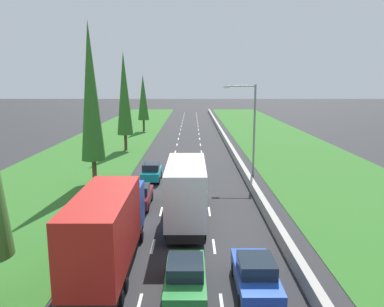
{
  "coord_description": "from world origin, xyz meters",
  "views": [
    {
      "loc": [
        0.49,
        0.32,
        9.29
      ],
      "look_at": [
        0.29,
        48.81,
        0.2
      ],
      "focal_mm": 36.07,
      "sensor_mm": 36.0,
      "label": 1
    }
  ],
  "objects_px": {
    "white_box_truck_centre_lane": "(188,190)",
    "street_light_mast": "(253,123)",
    "maroon_sedan_left_lane": "(140,195)",
    "poplar_tree_fourth": "(145,98)",
    "red_box_truck_left_lane": "(110,229)",
    "teal_hatchback_left_lane": "(153,172)",
    "blue_sedan_right_lane": "(257,275)",
    "green_sedan_centre_lane": "(187,277)",
    "poplar_tree_second": "(92,92)",
    "poplar_tree_third": "(126,94)"
  },
  "relations": [
    {
      "from": "red_box_truck_left_lane",
      "to": "poplar_tree_second",
      "type": "relative_size",
      "value": 0.64
    },
    {
      "from": "green_sedan_centre_lane",
      "to": "blue_sedan_right_lane",
      "type": "distance_m",
      "value": 3.13
    },
    {
      "from": "white_box_truck_centre_lane",
      "to": "teal_hatchback_left_lane",
      "type": "bearing_deg",
      "value": 107.85
    },
    {
      "from": "green_sedan_centre_lane",
      "to": "blue_sedan_right_lane",
      "type": "height_order",
      "value": "same"
    },
    {
      "from": "teal_hatchback_left_lane",
      "to": "poplar_tree_third",
      "type": "distance_m",
      "value": 18.54
    },
    {
      "from": "white_box_truck_centre_lane",
      "to": "teal_hatchback_left_lane",
      "type": "distance_m",
      "value": 11.35
    },
    {
      "from": "red_box_truck_left_lane",
      "to": "teal_hatchback_left_lane",
      "type": "relative_size",
      "value": 2.41
    },
    {
      "from": "poplar_tree_second",
      "to": "poplar_tree_third",
      "type": "bearing_deg",
      "value": 90.03
    },
    {
      "from": "red_box_truck_left_lane",
      "to": "street_light_mast",
      "type": "relative_size",
      "value": 1.04
    },
    {
      "from": "street_light_mast",
      "to": "blue_sedan_right_lane",
      "type": "bearing_deg",
      "value": -97.7
    },
    {
      "from": "teal_hatchback_left_lane",
      "to": "poplar_tree_fourth",
      "type": "xyz_separation_m",
      "value": [
        -5.23,
        36.64,
        5.48
      ]
    },
    {
      "from": "teal_hatchback_left_lane",
      "to": "street_light_mast",
      "type": "relative_size",
      "value": 0.43
    },
    {
      "from": "white_box_truck_centre_lane",
      "to": "poplar_tree_second",
      "type": "bearing_deg",
      "value": 130.83
    },
    {
      "from": "green_sedan_centre_lane",
      "to": "white_box_truck_centre_lane",
      "type": "distance_m",
      "value": 9.15
    },
    {
      "from": "maroon_sedan_left_lane",
      "to": "poplar_tree_fourth",
      "type": "height_order",
      "value": "poplar_tree_fourth"
    },
    {
      "from": "maroon_sedan_left_lane",
      "to": "poplar_tree_third",
      "type": "height_order",
      "value": "poplar_tree_third"
    },
    {
      "from": "blue_sedan_right_lane",
      "to": "poplar_tree_second",
      "type": "distance_m",
      "value": 23.54
    },
    {
      "from": "poplar_tree_second",
      "to": "street_light_mast",
      "type": "xyz_separation_m",
      "value": [
        14.83,
        3.07,
        -3.12
      ]
    },
    {
      "from": "maroon_sedan_left_lane",
      "to": "street_light_mast",
      "type": "height_order",
      "value": "street_light_mast"
    },
    {
      "from": "poplar_tree_third",
      "to": "red_box_truck_left_lane",
      "type": "bearing_deg",
      "value": -81.76
    },
    {
      "from": "maroon_sedan_left_lane",
      "to": "poplar_tree_second",
      "type": "relative_size",
      "value": 0.31
    },
    {
      "from": "red_box_truck_left_lane",
      "to": "maroon_sedan_left_lane",
      "type": "height_order",
      "value": "red_box_truck_left_lane"
    },
    {
      "from": "poplar_tree_second",
      "to": "poplar_tree_third",
      "type": "xyz_separation_m",
      "value": [
        -0.01,
        17.15,
        -0.69
      ]
    },
    {
      "from": "teal_hatchback_left_lane",
      "to": "poplar_tree_third",
      "type": "bearing_deg",
      "value": 107.57
    },
    {
      "from": "green_sedan_centre_lane",
      "to": "poplar_tree_third",
      "type": "xyz_separation_m",
      "value": [
        -8.75,
        36.2,
        6.85
      ]
    },
    {
      "from": "green_sedan_centre_lane",
      "to": "white_box_truck_centre_lane",
      "type": "xyz_separation_m",
      "value": [
        -0.1,
        9.04,
        1.37
      ]
    },
    {
      "from": "red_box_truck_left_lane",
      "to": "teal_hatchback_left_lane",
      "type": "bearing_deg",
      "value": 89.09
    },
    {
      "from": "red_box_truck_left_lane",
      "to": "poplar_tree_fourth",
      "type": "height_order",
      "value": "poplar_tree_fourth"
    },
    {
      "from": "green_sedan_centre_lane",
      "to": "maroon_sedan_left_lane",
      "type": "relative_size",
      "value": 1.0
    },
    {
      "from": "red_box_truck_left_lane",
      "to": "street_light_mast",
      "type": "bearing_deg",
      "value": 63.55
    },
    {
      "from": "white_box_truck_centre_lane",
      "to": "poplar_tree_third",
      "type": "distance_m",
      "value": 29.03
    },
    {
      "from": "green_sedan_centre_lane",
      "to": "teal_hatchback_left_lane",
      "type": "distance_m",
      "value": 20.08
    },
    {
      "from": "white_box_truck_centre_lane",
      "to": "poplar_tree_second",
      "type": "height_order",
      "value": "poplar_tree_second"
    },
    {
      "from": "green_sedan_centre_lane",
      "to": "street_light_mast",
      "type": "distance_m",
      "value": 23.36
    },
    {
      "from": "white_box_truck_centre_lane",
      "to": "poplar_tree_fourth",
      "type": "xyz_separation_m",
      "value": [
        -8.68,
        47.36,
        4.13
      ]
    },
    {
      "from": "red_box_truck_left_lane",
      "to": "poplar_tree_second",
      "type": "bearing_deg",
      "value": 106.25
    },
    {
      "from": "poplar_tree_second",
      "to": "street_light_mast",
      "type": "bearing_deg",
      "value": 11.68
    },
    {
      "from": "poplar_tree_second",
      "to": "poplar_tree_fourth",
      "type": "bearing_deg",
      "value": 90.04
    },
    {
      "from": "white_box_truck_centre_lane",
      "to": "poplar_tree_second",
      "type": "distance_m",
      "value": 14.6
    },
    {
      "from": "maroon_sedan_left_lane",
      "to": "white_box_truck_centre_lane",
      "type": "height_order",
      "value": "white_box_truck_centre_lane"
    },
    {
      "from": "green_sedan_centre_lane",
      "to": "poplar_tree_third",
      "type": "bearing_deg",
      "value": 103.59
    },
    {
      "from": "white_box_truck_centre_lane",
      "to": "street_light_mast",
      "type": "bearing_deg",
      "value": 64.69
    },
    {
      "from": "blue_sedan_right_lane",
      "to": "street_light_mast",
      "type": "relative_size",
      "value": 0.5
    },
    {
      "from": "poplar_tree_third",
      "to": "maroon_sedan_left_lane",
      "type": "bearing_deg",
      "value": -78.15
    },
    {
      "from": "teal_hatchback_left_lane",
      "to": "poplar_tree_fourth",
      "type": "bearing_deg",
      "value": 98.12
    },
    {
      "from": "maroon_sedan_left_lane",
      "to": "street_light_mast",
      "type": "distance_m",
      "value": 14.57
    },
    {
      "from": "red_box_truck_left_lane",
      "to": "white_box_truck_centre_lane",
      "type": "distance_m",
      "value": 7.81
    },
    {
      "from": "red_box_truck_left_lane",
      "to": "teal_hatchback_left_lane",
      "type": "height_order",
      "value": "red_box_truck_left_lane"
    },
    {
      "from": "poplar_tree_second",
      "to": "street_light_mast",
      "type": "distance_m",
      "value": 15.46
    },
    {
      "from": "poplar_tree_second",
      "to": "street_light_mast",
      "type": "relative_size",
      "value": 1.62
    }
  ]
}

